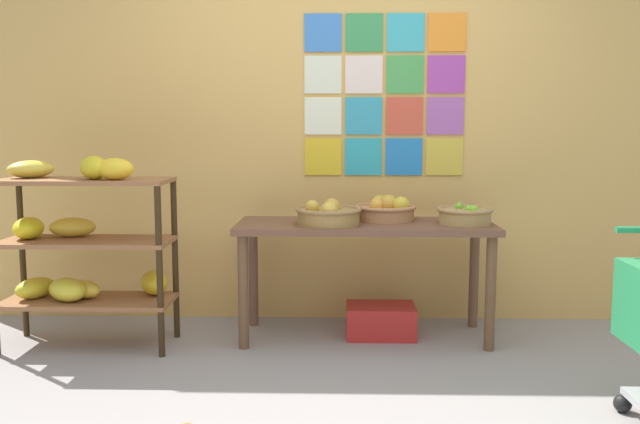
% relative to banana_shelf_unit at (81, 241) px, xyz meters
% --- Properties ---
extents(ground, '(9.18, 9.18, 0.00)m').
position_rel_banana_shelf_unit_xyz_m(ground, '(1.48, -0.97, -0.62)').
color(ground, gray).
extents(back_wall_with_art, '(4.86, 0.07, 2.75)m').
position_rel_banana_shelf_unit_xyz_m(back_wall_with_art, '(1.48, 0.65, 0.76)').
color(back_wall_with_art, '#DDA958').
rests_on(back_wall_with_art, ground).
extents(banana_shelf_unit, '(0.97, 0.46, 1.11)m').
position_rel_banana_shelf_unit_xyz_m(banana_shelf_unit, '(0.00, 0.00, 0.00)').
color(banana_shelf_unit, '#322310').
rests_on(banana_shelf_unit, ground).
extents(display_table, '(1.53, 0.59, 0.70)m').
position_rel_banana_shelf_unit_xyz_m(display_table, '(1.64, 0.20, -0.01)').
color(display_table, brown).
rests_on(display_table, ground).
extents(fruit_basket_centre, '(0.39, 0.39, 0.15)m').
position_rel_banana_shelf_unit_xyz_m(fruit_basket_centre, '(1.43, 0.11, 0.15)').
color(fruit_basket_centre, olive).
rests_on(fruit_basket_centre, display_table).
extents(fruit_basket_right, '(0.37, 0.37, 0.16)m').
position_rel_banana_shelf_unit_xyz_m(fruit_basket_right, '(1.78, 0.32, 0.15)').
color(fruit_basket_right, '#B57B4D').
rests_on(fruit_basket_right, display_table).
extents(fruit_basket_back_right, '(0.33, 0.33, 0.12)m').
position_rel_banana_shelf_unit_xyz_m(fruit_basket_back_right, '(2.23, 0.16, 0.14)').
color(fruit_basket_back_right, tan).
rests_on(fruit_basket_back_right, display_table).
extents(produce_crate_under_table, '(0.41, 0.29, 0.19)m').
position_rel_banana_shelf_unit_xyz_m(produce_crate_under_table, '(1.75, 0.22, -0.52)').
color(produce_crate_under_table, red).
rests_on(produce_crate_under_table, ground).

